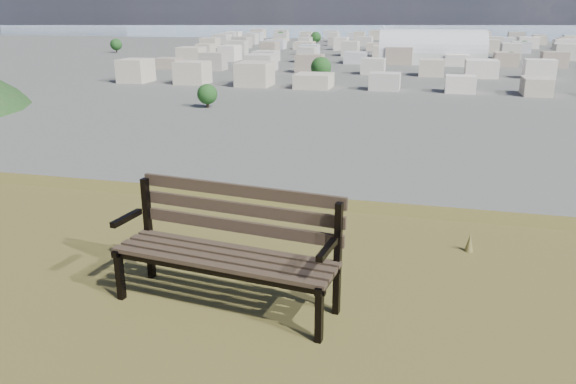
# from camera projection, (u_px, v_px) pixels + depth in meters

# --- Properties ---
(park_bench) EXTENTS (1.78, 0.77, 0.90)m
(park_bench) POSITION_uv_depth(u_px,v_px,m) (229.00, 241.00, 4.28)
(park_bench) COLOR #3F3024
(park_bench) RESTS_ON hilltop_mesa
(arena) EXTENTS (55.55, 26.72, 22.81)m
(arena) POSITION_uv_depth(u_px,v_px,m) (431.00, 53.00, 293.88)
(arena) COLOR silver
(arena) RESTS_ON ground
(city_blocks) EXTENTS (395.00, 361.00, 7.00)m
(city_blocks) POSITION_uv_depth(u_px,v_px,m) (429.00, 47.00, 373.45)
(city_blocks) COLOR silver
(city_blocks) RESTS_ON ground
(city_trees) EXTENTS (406.52, 387.20, 9.98)m
(city_trees) POSITION_uv_depth(u_px,v_px,m) (379.00, 52.00, 309.52)
(city_trees) COLOR #2F2317
(city_trees) RESTS_ON ground
(bay_water) EXTENTS (2400.00, 700.00, 0.12)m
(bay_water) POSITION_uv_depth(u_px,v_px,m) (432.00, 28.00, 840.86)
(bay_water) COLOR #8CA2B2
(bay_water) RESTS_ON ground
(far_hills) EXTENTS (2050.00, 340.00, 60.00)m
(far_hills) POSITION_uv_depth(u_px,v_px,m) (407.00, 10.00, 1310.87)
(far_hills) COLOR #98A8BC
(far_hills) RESTS_ON ground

